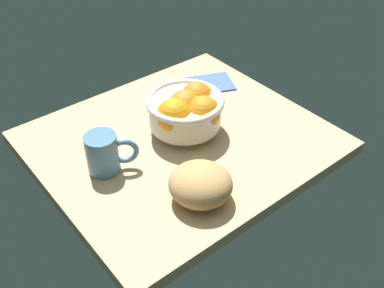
{
  "coord_description": "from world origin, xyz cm",
  "views": [
    {
      "loc": [
        -51.86,
        -68.43,
        67.07
      ],
      "look_at": [
        -3.36,
        -8.51,
        5.0
      ],
      "focal_mm": 42.16,
      "sensor_mm": 36.0,
      "label": 1
    }
  ],
  "objects_px": {
    "bread_loaf": "(201,184)",
    "mug": "(104,153)",
    "fruit_bowl": "(186,110)",
    "napkin_folded": "(209,83)"
  },
  "relations": [
    {
      "from": "bread_loaf",
      "to": "mug",
      "type": "height_order",
      "value": "mug"
    },
    {
      "from": "fruit_bowl",
      "to": "bread_loaf",
      "type": "relative_size",
      "value": 1.44
    },
    {
      "from": "bread_loaf",
      "to": "napkin_folded",
      "type": "relative_size",
      "value": 1.0
    },
    {
      "from": "mug",
      "to": "napkin_folded",
      "type": "bearing_deg",
      "value": 17.56
    },
    {
      "from": "fruit_bowl",
      "to": "napkin_folded",
      "type": "xyz_separation_m",
      "value": [
        0.19,
        0.13,
        -0.06
      ]
    },
    {
      "from": "fruit_bowl",
      "to": "mug",
      "type": "distance_m",
      "value": 0.23
    },
    {
      "from": "napkin_folded",
      "to": "mug",
      "type": "height_order",
      "value": "mug"
    },
    {
      "from": "fruit_bowl",
      "to": "bread_loaf",
      "type": "bearing_deg",
      "value": -121.49
    },
    {
      "from": "fruit_bowl",
      "to": "napkin_folded",
      "type": "height_order",
      "value": "fruit_bowl"
    },
    {
      "from": "mug",
      "to": "bread_loaf",
      "type": "bearing_deg",
      "value": -62.5
    }
  ]
}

